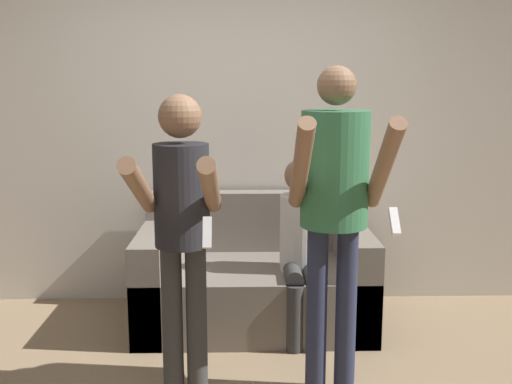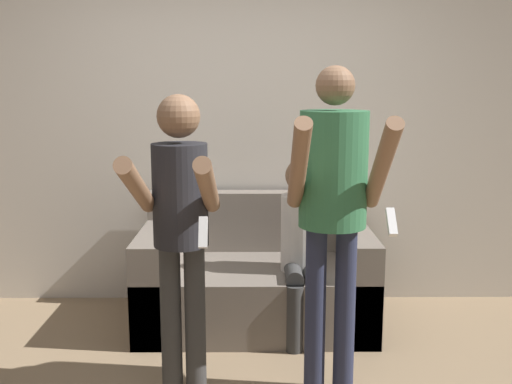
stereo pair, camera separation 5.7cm
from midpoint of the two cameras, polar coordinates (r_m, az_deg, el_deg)
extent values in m
cube|color=silver|center=(4.46, -1.92, 6.62)|extent=(6.40, 0.06, 2.70)
cube|color=slate|center=(4.17, 0.36, -9.67)|extent=(1.56, 0.92, 0.42)
cube|color=slate|center=(4.41, 0.30, -2.74)|extent=(1.56, 0.16, 0.43)
cube|color=slate|center=(4.18, -9.09, -8.04)|extent=(0.20, 0.92, 0.66)
cube|color=slate|center=(4.19, 9.77, -7.99)|extent=(0.20, 0.92, 0.66)
cylinder|color=#383838|center=(3.25, -7.58, -11.99)|extent=(0.11, 0.11, 0.82)
cylinder|color=#383838|center=(3.24, -5.30, -12.03)|extent=(0.11, 0.11, 0.82)
cylinder|color=#232328|center=(3.05, -6.70, -0.29)|extent=(0.28, 0.28, 0.52)
sphere|color=brown|center=(3.01, -6.86, 7.19)|extent=(0.22, 0.22, 0.22)
cylinder|color=brown|center=(2.78, -10.69, 0.46)|extent=(0.08, 0.61, 0.35)
cylinder|color=brown|center=(2.74, -4.03, 0.48)|extent=(0.08, 0.61, 0.35)
cube|color=white|center=(2.49, -4.41, -3.85)|extent=(0.04, 0.08, 0.13)
cylinder|color=#282D47|center=(3.23, 6.17, -11.18)|extent=(0.11, 0.11, 0.92)
cylinder|color=#282D47|center=(3.25, 8.95, -11.10)|extent=(0.11, 0.11, 0.92)
cylinder|color=#337047|center=(3.05, 7.90, 2.16)|extent=(0.35, 0.35, 0.59)
sphere|color=brown|center=(3.01, 8.10, 10.02)|extent=(0.20, 0.20, 0.20)
cylinder|color=brown|center=(2.79, 4.68, 2.50)|extent=(0.08, 0.52, 0.49)
cylinder|color=brown|center=(2.84, 12.45, 2.46)|extent=(0.08, 0.52, 0.49)
cube|color=white|center=(2.66, 13.37, -2.81)|extent=(0.04, 0.11, 0.11)
cylinder|color=#383838|center=(3.77, 4.14, -11.93)|extent=(0.11, 0.11, 0.42)
cylinder|color=#383838|center=(3.78, 6.00, -11.89)|extent=(0.11, 0.11, 0.42)
cylinder|color=#383838|center=(3.84, 4.00, -7.72)|extent=(0.11, 0.32, 0.11)
cylinder|color=#383838|center=(3.85, 5.81, -7.69)|extent=(0.11, 0.32, 0.11)
cylinder|color=silver|center=(3.93, 4.75, -3.90)|extent=(0.27, 0.27, 0.50)
sphere|color=brown|center=(3.86, 4.83, 1.58)|extent=(0.22, 0.22, 0.22)
camera|label=1|loc=(0.03, -89.54, 0.08)|focal=42.00mm
camera|label=2|loc=(0.03, 90.46, -0.08)|focal=42.00mm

